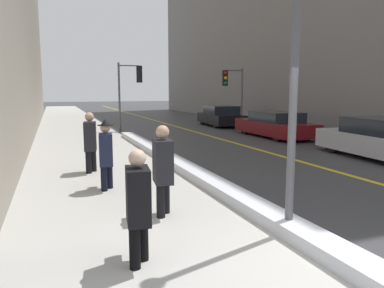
% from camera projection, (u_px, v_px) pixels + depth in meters
% --- Properties ---
extents(ground_plane, '(160.00, 160.00, 0.00)m').
position_uv_depth(ground_plane, '(338.00, 271.00, 4.53)').
color(ground_plane, '#38383A').
extents(sidewalk_slab, '(4.00, 80.00, 0.01)m').
position_uv_depth(sidewalk_slab, '(80.00, 137.00, 17.76)').
color(sidewalk_slab, '#B2AFA8').
rests_on(sidewalk_slab, ground).
extents(road_centre_stripe, '(0.16, 80.00, 0.00)m').
position_uv_depth(road_centre_stripe, '(197.00, 132.00, 19.83)').
color(road_centre_stripe, gold).
rests_on(road_centre_stripe, ground).
extents(snow_bank_curb, '(0.50, 15.89, 0.22)m').
position_uv_depth(snow_bank_curb, '(179.00, 164.00, 10.66)').
color(snow_bank_curb, silver).
rests_on(snow_bank_curb, ground).
extents(lamp_post, '(0.28, 0.28, 5.29)m').
position_uv_depth(lamp_post, '(296.00, 22.00, 5.33)').
color(lamp_post, '#515156').
rests_on(lamp_post, ground).
extents(traffic_light_near, '(1.31, 0.33, 3.69)m').
position_uv_depth(traffic_light_near, '(132.00, 82.00, 20.28)').
color(traffic_light_near, '#515156').
rests_on(traffic_light_near, ground).
extents(traffic_light_far, '(1.31, 0.32, 3.54)m').
position_uv_depth(traffic_light_far, '(231.00, 85.00, 22.15)').
color(traffic_light_far, '#515156').
rests_on(traffic_light_far, ground).
extents(pedestrian_with_shoulder_bag, '(0.34, 0.70, 1.47)m').
position_uv_depth(pedestrian_with_shoulder_bag, '(138.00, 202.00, 4.59)').
color(pedestrian_with_shoulder_bag, black).
rests_on(pedestrian_with_shoulder_bag, ground).
extents(pedestrian_trailing, '(0.37, 0.55, 1.59)m').
position_uv_depth(pedestrian_trailing, '(163.00, 166.00, 6.43)').
color(pedestrian_trailing, black).
rests_on(pedestrian_trailing, ground).
extents(pedestrian_in_fedora, '(0.34, 0.71, 1.57)m').
position_uv_depth(pedestrian_in_fedora, '(106.00, 152.00, 8.16)').
color(pedestrian_in_fedora, black).
rests_on(pedestrian_in_fedora, ground).
extents(pedestrian_in_glasses, '(0.37, 0.56, 1.62)m').
position_uv_depth(pedestrian_in_glasses, '(90.00, 139.00, 9.91)').
color(pedestrian_in_glasses, black).
rests_on(pedestrian_in_glasses, ground).
extents(parked_car_silver, '(2.25, 4.72, 1.32)m').
position_uv_depth(parked_car_silver, '(383.00, 139.00, 12.06)').
color(parked_car_silver, '#B2B2B7').
rests_on(parked_car_silver, ground).
extents(parked_car_maroon, '(1.85, 4.90, 1.21)m').
position_uv_depth(parked_car_maroon, '(275.00, 125.00, 17.87)').
color(parked_car_maroon, '#600F14').
rests_on(parked_car_maroon, ground).
extents(parked_car_black, '(2.13, 4.38, 1.27)m').
position_uv_depth(parked_car_black, '(221.00, 116.00, 23.62)').
color(parked_car_black, black).
rests_on(parked_car_black, ground).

